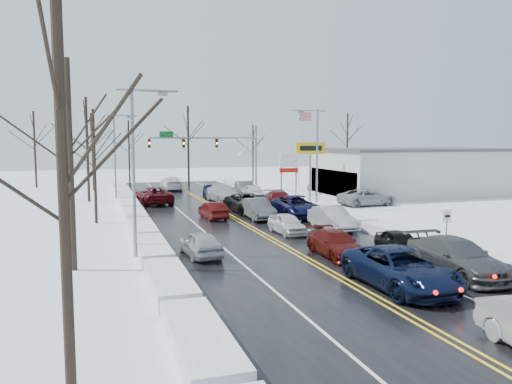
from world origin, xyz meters
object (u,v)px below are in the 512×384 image
object	(u,v)px
traffic_signal_mast	(216,146)
oncoming_car_0	(213,219)
flagpole	(300,142)
tires_plus_sign	(310,152)
dealership_building	(411,171)

from	to	relation	value
traffic_signal_mast	oncoming_car_0	size ratio (longest dim) A/B	3.27
flagpole	oncoming_car_0	size ratio (longest dim) A/B	2.46
oncoming_car_0	tires_plus_sign	bearing A→B (deg)	-148.91
dealership_building	tires_plus_sign	bearing A→B (deg)	-171.53
traffic_signal_mast	dealership_building	size ratio (longest dim) A/B	0.65
dealership_building	oncoming_car_0	xyz separation A→B (m)	(-25.63, -10.59, -2.66)
traffic_signal_mast	oncoming_car_0	bearing A→B (deg)	-103.91
tires_plus_sign	oncoming_car_0	world-z (taller)	tires_plus_sign
tires_plus_sign	oncoming_car_0	size ratio (longest dim) A/B	1.48
oncoming_car_0	flagpole	bearing A→B (deg)	-130.82
traffic_signal_mast	dealership_building	distance (m)	23.01
flagpole	oncoming_car_0	world-z (taller)	flagpole
tires_plus_sign	dealership_building	distance (m)	13.82
traffic_signal_mast	oncoming_car_0	xyz separation A→B (m)	(-5.10, -20.58, -5.48)
oncoming_car_0	dealership_building	bearing A→B (deg)	-161.70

